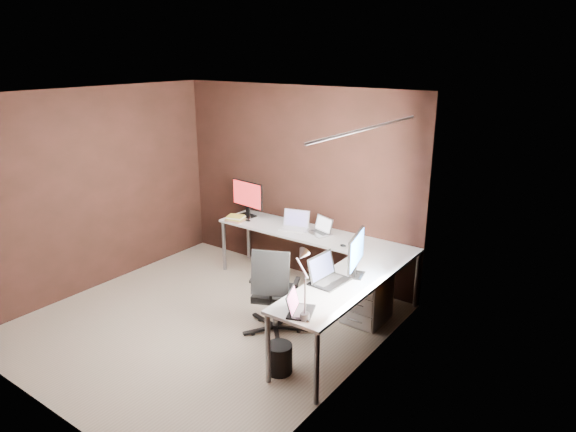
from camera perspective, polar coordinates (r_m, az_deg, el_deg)
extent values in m
cube|color=tan|center=(5.93, -9.38, -11.67)|extent=(3.60, 3.60, 0.00)
cube|color=white|center=(5.18, -10.81, 13.14)|extent=(3.60, 3.60, 0.00)
cube|color=black|center=(6.75, 0.90, 3.74)|extent=(3.60, 0.00, 2.50)
cube|color=black|center=(4.46, -26.82, -5.94)|extent=(3.60, 0.00, 2.50)
cube|color=black|center=(6.79, -20.77, 2.65)|extent=(0.00, 3.60, 2.50)
cube|color=black|center=(4.39, 6.73, -4.39)|extent=(0.00, 3.60, 2.50)
cube|color=white|center=(4.61, 8.83, -0.69)|extent=(0.00, 1.00, 1.30)
cube|color=#C67317|center=(4.11, 3.54, -5.87)|extent=(0.01, 0.35, 2.00)
cube|color=#C67317|center=(5.32, 11.96, -0.62)|extent=(0.01, 0.35, 2.00)
cylinder|color=slate|center=(4.44, 8.90, 9.61)|extent=(0.02, 1.90, 0.02)
cube|color=silver|center=(6.41, 2.83, -2.05)|extent=(2.65, 0.60, 0.03)
cube|color=silver|center=(5.04, 5.62, -7.95)|extent=(0.60, 1.65, 0.03)
cylinder|color=slate|center=(7.10, -7.12, -3.31)|extent=(0.05, 0.05, 0.70)
cylinder|color=slate|center=(7.46, -4.42, -2.15)|extent=(0.05, 0.05, 0.70)
cylinder|color=slate|center=(4.77, -2.25, -14.48)|extent=(0.05, 0.05, 0.70)
cylinder|color=slate|center=(4.52, 3.18, -16.54)|extent=(0.05, 0.05, 0.70)
cylinder|color=slate|center=(6.23, 14.13, -6.85)|extent=(0.05, 0.05, 0.70)
cube|color=silver|center=(5.86, 8.79, -8.67)|extent=(0.42, 0.50, 0.60)
cube|color=black|center=(7.08, -4.58, 0.06)|extent=(0.27, 0.19, 0.01)
cube|color=black|center=(7.08, -4.47, 0.59)|extent=(0.06, 0.04, 0.11)
cube|color=black|center=(7.01, -4.52, 2.43)|extent=(0.56, 0.09, 0.36)
cube|color=red|center=(7.00, -4.61, 2.41)|extent=(0.53, 0.07, 0.33)
cube|color=black|center=(5.27, 7.65, -6.51)|extent=(0.18, 0.23, 0.01)
cube|color=black|center=(5.26, 7.46, -5.94)|extent=(0.04, 0.05, 0.09)
cube|color=black|center=(5.17, 7.55, -3.74)|extent=(0.16, 0.54, 0.34)
cube|color=blue|center=(5.17, 7.72, -3.76)|extent=(0.13, 0.50, 0.31)
cube|color=silver|center=(6.54, 0.67, -1.42)|extent=(0.39, 0.32, 0.02)
cube|color=silver|center=(6.58, 0.95, -0.23)|extent=(0.35, 0.15, 0.21)
cube|color=slate|center=(6.58, 0.93, -0.25)|extent=(0.30, 0.13, 0.18)
cube|color=silver|center=(6.39, 3.40, -1.92)|extent=(0.36, 0.30, 0.02)
cube|color=silver|center=(6.40, 3.99, -0.91)|extent=(0.31, 0.16, 0.19)
cube|color=silver|center=(6.40, 3.95, -0.92)|extent=(0.27, 0.13, 0.16)
cube|color=black|center=(5.11, 4.66, -7.26)|extent=(0.30, 0.41, 0.02)
cube|color=black|center=(5.11, 3.72, -5.62)|extent=(0.10, 0.40, 0.25)
cube|color=#1C1F38|center=(5.10, 3.78, -5.63)|extent=(0.08, 0.35, 0.21)
cube|color=black|center=(4.54, 1.47, -10.60)|extent=(0.30, 0.35, 0.02)
cube|color=black|center=(4.51, 0.49, -9.39)|extent=(0.16, 0.29, 0.18)
cube|color=#C7538F|center=(4.51, 0.56, -9.40)|extent=(0.14, 0.26, 0.16)
cube|color=#A67459|center=(6.89, -5.84, -0.45)|extent=(0.25, 0.21, 0.02)
cube|color=gold|center=(6.89, -5.84, -0.27)|extent=(0.24, 0.20, 0.02)
cube|color=white|center=(6.88, -5.85, -0.13)|extent=(0.26, 0.23, 0.02)
cube|color=gold|center=(6.88, -5.85, -0.01)|extent=(0.24, 0.21, 0.01)
ellipsoid|color=black|center=(6.85, -4.47, -0.49)|extent=(0.09, 0.06, 0.03)
ellipsoid|color=black|center=(6.00, 6.12, -3.29)|extent=(0.09, 0.07, 0.03)
cylinder|color=slate|center=(4.42, 1.87, -11.10)|extent=(0.08, 0.08, 0.06)
cylinder|color=slate|center=(4.33, 1.90, -8.84)|extent=(0.02, 0.02, 0.33)
cylinder|color=slate|center=(4.28, 1.60, -5.82)|extent=(0.02, 0.18, 0.24)
cone|color=slate|center=(4.33, 1.58, -4.37)|extent=(0.10, 0.13, 0.14)
cylinder|color=slate|center=(5.63, -1.44, -10.45)|extent=(0.06, 0.06, 0.35)
cube|color=black|center=(5.53, -1.45, -8.59)|extent=(0.56, 0.56, 0.07)
cube|color=black|center=(5.21, -1.98, -6.38)|extent=(0.40, 0.26, 0.47)
cylinder|color=black|center=(5.01, -0.97, -15.53)|extent=(0.32, 0.32, 0.29)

